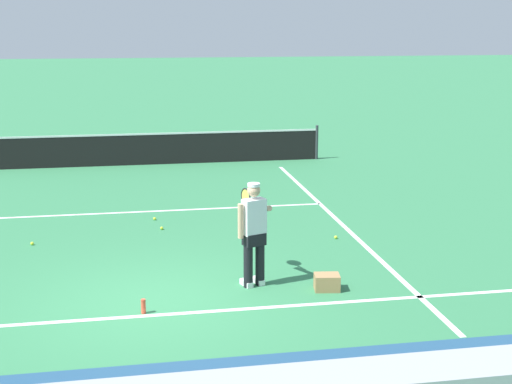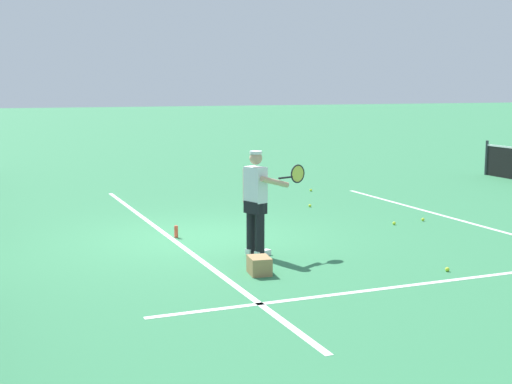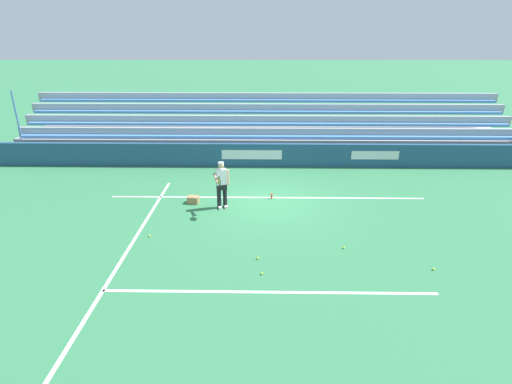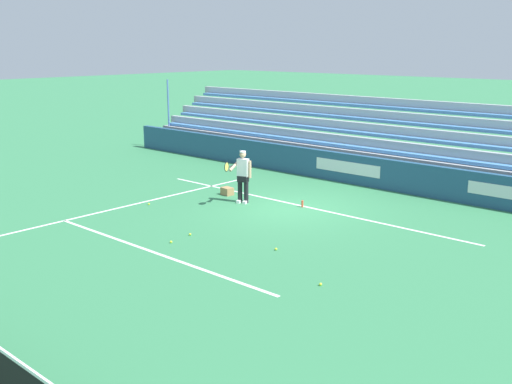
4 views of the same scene
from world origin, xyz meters
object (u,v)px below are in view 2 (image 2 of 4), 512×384
Objects in this scene: ball_box_cardboard at (259,265)px; water_bottle at (176,232)px; tennis_ball_by_box at (423,220)px; tennis_ball_near_player at (394,223)px; tennis_ball_stray_back at (310,206)px; tennis_ball_midcourt at (447,269)px; tennis_ball_on_baseline at (311,190)px; tennis_player at (257,201)px.

ball_box_cardboard is 1.82× the size of water_bottle.
tennis_ball_by_box is 1.00× the size of tennis_ball_near_player.
tennis_ball_by_box and tennis_ball_near_player have the same top height.
tennis_ball_midcourt is (5.90, -0.63, 0.00)m from tennis_ball_stray_back.
tennis_ball_midcourt is at bearing 70.74° from ball_box_cardboard.
tennis_ball_by_box is at bearing 3.52° from tennis_ball_on_baseline.
water_bottle is at bearing -96.21° from tennis_ball_near_player.
tennis_ball_on_baseline and tennis_ball_near_player have the same top height.
tennis_player reaches higher than tennis_ball_midcourt.
tennis_ball_by_box is at bearing 30.13° from tennis_ball_stray_back.
tennis_ball_by_box is (-1.44, 4.27, -0.86)m from tennis_player.
tennis_player is at bearing -33.49° from tennis_ball_on_baseline.
tennis_ball_on_baseline is at bearing 148.35° from ball_box_cardboard.
tennis_ball_near_player is at bearing 83.79° from water_bottle.
water_bottle reaches higher than tennis_ball_by_box.
tennis_ball_midcourt is (8.08, -1.75, 0.00)m from tennis_ball_on_baseline.
tennis_ball_midcourt is (0.93, 2.66, -0.10)m from ball_box_cardboard.
tennis_ball_on_baseline is at bearing 167.81° from tennis_ball_midcourt.
water_bottle is (-2.92, -0.44, -0.02)m from ball_box_cardboard.
ball_box_cardboard is 8.40m from tennis_ball_on_baseline.
tennis_player is 4.29× the size of ball_box_cardboard.
tennis_ball_near_player is 0.30× the size of water_bottle.
tennis_player is at bearing 159.53° from ball_box_cardboard.
tennis_ball_by_box is (2.40, 1.39, 0.00)m from tennis_ball_stray_back.
tennis_player is 2.15m from water_bottle.
tennis_player is 3.16m from tennis_ball_midcourt.
tennis_ball_stray_back and tennis_ball_near_player have the same top height.
tennis_ball_midcourt is at bearing -6.12° from tennis_ball_stray_back.
tennis_ball_midcourt is at bearing -30.11° from tennis_ball_by_box.
tennis_ball_midcourt is 4.95m from water_bottle.
ball_box_cardboard reaches higher than tennis_ball_on_baseline.
water_bottle is at bearing -48.93° from tennis_ball_on_baseline.
tennis_player is 25.98× the size of tennis_ball_midcourt.
tennis_ball_by_box is (4.59, 0.28, 0.00)m from tennis_ball_on_baseline.
water_bottle is (2.04, -3.74, 0.08)m from tennis_ball_stray_back.
tennis_player is 25.98× the size of tennis_ball_on_baseline.
tennis_ball_by_box is at bearing 98.60° from tennis_ball_near_player.
ball_box_cardboard is at bearing 8.63° from water_bottle.
tennis_ball_stray_back is at bearing -166.05° from tennis_ball_near_player.
ball_box_cardboard reaches higher than tennis_ball_midcourt.
ball_box_cardboard is at bearing -109.26° from tennis_ball_midcourt.
tennis_ball_near_player is at bearing 121.98° from ball_box_cardboard.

